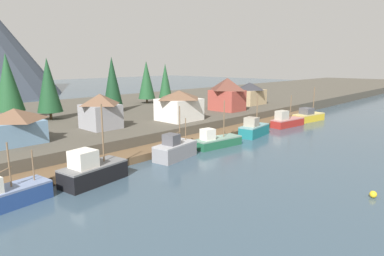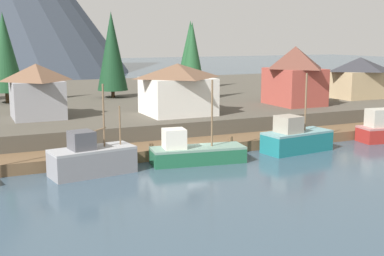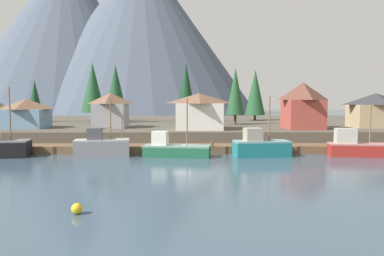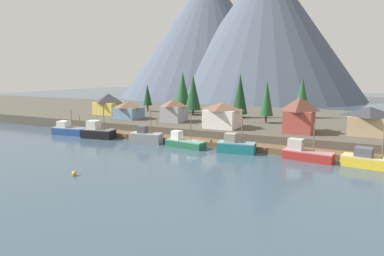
{
  "view_description": "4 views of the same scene",
  "coord_description": "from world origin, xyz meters",
  "px_view_note": "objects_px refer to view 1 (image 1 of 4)",
  "views": [
    {
      "loc": [
        -40.97,
        -34.47,
        13.14
      ],
      "look_at": [
        -1.17,
        2.93,
        2.42
      ],
      "focal_mm": 31.38,
      "sensor_mm": 36.0,
      "label": 1
    },
    {
      "loc": [
        -18.95,
        -41.33,
        10.87
      ],
      "look_at": [
        1.13,
        2.8,
        2.19
      ],
      "focal_mm": 47.56,
      "sensor_mm": 36.0,
      "label": 2
    },
    {
      "loc": [
        0.95,
        -49.76,
        7.13
      ],
      "look_at": [
        1.39,
        1.11,
        3.34
      ],
      "focal_mm": 36.15,
      "sensor_mm": 36.0,
      "label": 3
    },
    {
      "loc": [
        30.6,
        -61.54,
        14.74
      ],
      "look_at": [
        -1.21,
        2.2,
        3.21
      ],
      "focal_mm": 32.34,
      "sensor_mm": 36.0,
      "label": 4
    }
  ],
  "objects_px": {
    "fishing_boat_grey": "(175,150)",
    "house_grey": "(100,111)",
    "house_red": "(227,94)",
    "house_white": "(179,105)",
    "conifer_back_right": "(8,82)",
    "conifer_near_right": "(146,80)",
    "fishing_boat_blue": "(0,196)",
    "fishing_boat_red": "(287,121)",
    "house_blue": "(15,125)",
    "house_tan": "(250,93)",
    "fishing_boat_teal": "(254,129)",
    "conifer_back_left": "(112,82)",
    "conifer_mid_right": "(48,85)",
    "conifer_mid_left": "(165,83)",
    "fishing_boat_green": "(216,141)",
    "channel_buoy": "(373,194)",
    "fishing_boat_yellow": "(308,116)",
    "fishing_boat_black": "(92,171)"
  },
  "relations": [
    {
      "from": "house_white",
      "to": "conifer_near_right",
      "type": "bearing_deg",
      "value": 62.87
    },
    {
      "from": "fishing_boat_red",
      "to": "fishing_boat_blue",
      "type": "bearing_deg",
      "value": -172.05
    },
    {
      "from": "house_red",
      "to": "conifer_back_right",
      "type": "bearing_deg",
      "value": 151.42
    },
    {
      "from": "fishing_boat_green",
      "to": "house_blue",
      "type": "height_order",
      "value": "fishing_boat_green"
    },
    {
      "from": "fishing_boat_teal",
      "to": "conifer_mid_left",
      "type": "height_order",
      "value": "conifer_mid_left"
    },
    {
      "from": "fishing_boat_yellow",
      "to": "fishing_boat_red",
      "type": "bearing_deg",
      "value": -173.34
    },
    {
      "from": "house_red",
      "to": "house_white",
      "type": "xyz_separation_m",
      "value": [
        -16.41,
        -1.36,
        -0.88
      ]
    },
    {
      "from": "fishing_boat_grey",
      "to": "house_grey",
      "type": "distance_m",
      "value": 16.07
    },
    {
      "from": "conifer_mid_left",
      "to": "channel_buoy",
      "type": "xyz_separation_m",
      "value": [
        -15.5,
        -47.25,
        -8.25
      ]
    },
    {
      "from": "fishing_boat_blue",
      "to": "fishing_boat_grey",
      "type": "xyz_separation_m",
      "value": [
        22.08,
        0.07,
        0.13
      ]
    },
    {
      "from": "house_tan",
      "to": "conifer_back_left",
      "type": "bearing_deg",
      "value": 155.33
    },
    {
      "from": "conifer_back_left",
      "to": "conifer_mid_right",
      "type": "bearing_deg",
      "value": -179.08
    },
    {
      "from": "conifer_back_left",
      "to": "fishing_boat_yellow",
      "type": "bearing_deg",
      "value": -43.87
    },
    {
      "from": "house_red",
      "to": "conifer_back_left",
      "type": "xyz_separation_m",
      "value": [
        -18.56,
        16.97,
        2.73
      ]
    },
    {
      "from": "fishing_boat_yellow",
      "to": "channel_buoy",
      "type": "bearing_deg",
      "value": -138.93
    },
    {
      "from": "house_blue",
      "to": "conifer_mid_right",
      "type": "xyz_separation_m",
      "value": [
        11.53,
        15.23,
        4.08
      ]
    },
    {
      "from": "conifer_near_right",
      "to": "conifer_back_left",
      "type": "xyz_separation_m",
      "value": [
        -15.12,
        -6.99,
        0.34
      ]
    },
    {
      "from": "fishing_boat_teal",
      "to": "house_blue",
      "type": "xyz_separation_m",
      "value": [
        -35.08,
        14.57,
        3.63
      ]
    },
    {
      "from": "house_grey",
      "to": "conifer_mid_left",
      "type": "height_order",
      "value": "conifer_mid_left"
    },
    {
      "from": "house_red",
      "to": "conifer_back_right",
      "type": "relative_size",
      "value": 0.59
    },
    {
      "from": "house_white",
      "to": "conifer_near_right",
      "type": "xyz_separation_m",
      "value": [
        12.97,
        25.31,
        3.28
      ]
    },
    {
      "from": "house_tan",
      "to": "conifer_near_right",
      "type": "relative_size",
      "value": 0.73
    },
    {
      "from": "fishing_boat_teal",
      "to": "conifer_back_right",
      "type": "distance_m",
      "value": 45.43
    },
    {
      "from": "house_grey",
      "to": "conifer_mid_right",
      "type": "xyz_separation_m",
      "value": [
        -1.85,
        14.44,
        3.59
      ]
    },
    {
      "from": "fishing_boat_blue",
      "to": "conifer_mid_left",
      "type": "distance_m",
      "value": 48.11
    },
    {
      "from": "house_tan",
      "to": "fishing_boat_yellow",
      "type": "bearing_deg",
      "value": -89.41
    },
    {
      "from": "fishing_boat_grey",
      "to": "house_white",
      "type": "bearing_deg",
      "value": 34.65
    },
    {
      "from": "house_tan",
      "to": "conifer_near_right",
      "type": "xyz_separation_m",
      "value": [
        -16.25,
        21.4,
        3.24
      ]
    },
    {
      "from": "fishing_boat_grey",
      "to": "fishing_boat_yellow",
      "type": "distance_m",
      "value": 41.86
    },
    {
      "from": "house_blue",
      "to": "fishing_boat_green",
      "type": "bearing_deg",
      "value": -30.97
    },
    {
      "from": "fishing_boat_teal",
      "to": "house_white",
      "type": "relative_size",
      "value": 1.02
    },
    {
      "from": "house_red",
      "to": "house_white",
      "type": "relative_size",
      "value": 0.98
    },
    {
      "from": "fishing_boat_blue",
      "to": "house_red",
      "type": "distance_m",
      "value": 52.89
    },
    {
      "from": "fishing_boat_grey",
      "to": "fishing_boat_red",
      "type": "bearing_deg",
      "value": -8.43
    },
    {
      "from": "conifer_near_right",
      "to": "fishing_boat_yellow",
      "type": "bearing_deg",
      "value": -66.25
    },
    {
      "from": "house_tan",
      "to": "conifer_back_right",
      "type": "xyz_separation_m",
      "value": [
        -51.0,
        18.24,
        4.2
      ]
    },
    {
      "from": "channel_buoy",
      "to": "house_red",
      "type": "bearing_deg",
      "value": 56.16
    },
    {
      "from": "house_tan",
      "to": "conifer_near_right",
      "type": "distance_m",
      "value": 27.06
    },
    {
      "from": "fishing_boat_blue",
      "to": "house_blue",
      "type": "bearing_deg",
      "value": 57.99
    },
    {
      "from": "fishing_boat_grey",
      "to": "fishing_boat_red",
      "type": "distance_m",
      "value": 32.28
    },
    {
      "from": "fishing_boat_grey",
      "to": "conifer_near_right",
      "type": "distance_m",
      "value": 45.55
    },
    {
      "from": "conifer_mid_left",
      "to": "fishing_boat_green",
      "type": "bearing_deg",
      "value": -114.06
    },
    {
      "from": "house_tan",
      "to": "conifer_mid_left",
      "type": "distance_m",
      "value": 23.71
    },
    {
      "from": "house_tan",
      "to": "conifer_mid_left",
      "type": "relative_size",
      "value": 0.77
    },
    {
      "from": "fishing_boat_green",
      "to": "conifer_mid_left",
      "type": "height_order",
      "value": "conifer_mid_left"
    },
    {
      "from": "fishing_boat_grey",
      "to": "house_red",
      "type": "xyz_separation_m",
      "value": [
        28.88,
        13.12,
        4.93
      ]
    },
    {
      "from": "fishing_boat_black",
      "to": "conifer_near_right",
      "type": "height_order",
      "value": "conifer_near_right"
    },
    {
      "from": "house_tan",
      "to": "house_blue",
      "type": "relative_size",
      "value": 1.23
    },
    {
      "from": "fishing_boat_blue",
      "to": "fishing_boat_red",
      "type": "height_order",
      "value": "fishing_boat_red"
    },
    {
      "from": "fishing_boat_blue",
      "to": "conifer_near_right",
      "type": "xyz_separation_m",
      "value": [
        47.52,
        37.15,
        7.45
      ]
    }
  ]
}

